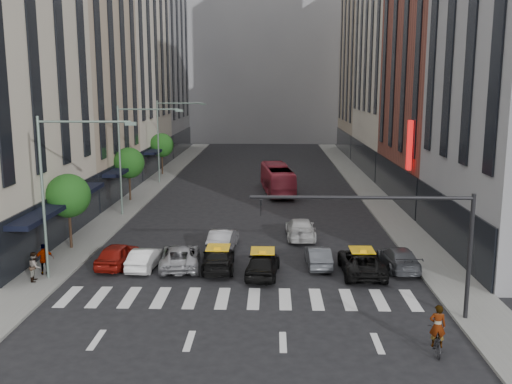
# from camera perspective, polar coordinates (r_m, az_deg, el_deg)

# --- Properties ---
(ground) EXTENTS (160.00, 160.00, 0.00)m
(ground) POSITION_cam_1_polar(r_m,az_deg,el_deg) (28.32, -1.56, -11.69)
(ground) COLOR black
(ground) RESTS_ON ground
(sidewalk_left) EXTENTS (3.00, 96.00, 0.15)m
(sidewalk_left) POSITION_cam_1_polar(r_m,az_deg,el_deg) (58.62, -11.23, -0.08)
(sidewalk_left) COLOR slate
(sidewalk_left) RESTS_ON ground
(sidewalk_right) EXTENTS (3.00, 96.00, 0.15)m
(sidewalk_right) POSITION_cam_1_polar(r_m,az_deg,el_deg) (58.03, 11.51, -0.20)
(sidewalk_right) COLOR slate
(sidewalk_right) RESTS_ON ground
(building_left_b) EXTENTS (8.00, 16.00, 24.00)m
(building_left_b) POSITION_cam_1_polar(r_m,az_deg,el_deg) (57.24, -17.60, 11.38)
(building_left_b) COLOR tan
(building_left_b) RESTS_ON ground
(building_left_c) EXTENTS (8.00, 20.00, 36.00)m
(building_left_c) POSITION_cam_1_polar(r_m,az_deg,el_deg) (74.84, -13.23, 15.90)
(building_left_c) COLOR beige
(building_left_c) RESTS_ON ground
(building_left_d) EXTENTS (8.00, 18.00, 30.00)m
(building_left_d) POSITION_cam_1_polar(r_m,az_deg,el_deg) (93.11, -10.12, 13.07)
(building_left_d) COLOR gray
(building_left_d) RESTS_ON ground
(building_right_b) EXTENTS (8.00, 18.00, 26.00)m
(building_right_b) POSITION_cam_1_polar(r_m,az_deg,el_deg) (55.42, 18.30, 12.42)
(building_right_b) COLOR brown
(building_right_b) RESTS_ON ground
(building_right_c) EXTENTS (8.00, 20.00, 40.00)m
(building_right_c) POSITION_cam_1_polar(r_m,az_deg,el_deg) (74.38, 14.29, 17.44)
(building_right_c) COLOR beige
(building_right_c) RESTS_ON ground
(building_right_d) EXTENTS (8.00, 18.00, 28.00)m
(building_right_d) POSITION_cam_1_polar(r_m,az_deg,el_deg) (92.53, 11.52, 12.42)
(building_right_d) COLOR tan
(building_right_d) RESTS_ON ground
(building_far) EXTENTS (30.00, 10.00, 36.00)m
(building_far) POSITION_cam_1_polar(r_m,az_deg,el_deg) (111.40, 0.85, 14.34)
(building_far) COLOR gray
(building_far) RESTS_ON ground
(tree_near) EXTENTS (2.88, 2.88, 4.95)m
(tree_near) POSITION_cam_1_polar(r_m,az_deg,el_deg) (39.17, -18.26, -0.36)
(tree_near) COLOR black
(tree_near) RESTS_ON sidewalk_left
(tree_mid) EXTENTS (2.88, 2.88, 4.95)m
(tree_mid) POSITION_cam_1_polar(r_m,az_deg,el_deg) (54.29, -12.60, 2.85)
(tree_mid) COLOR black
(tree_mid) RESTS_ON sidewalk_left
(tree_far) EXTENTS (2.88, 2.88, 4.95)m
(tree_far) POSITION_cam_1_polar(r_m,az_deg,el_deg) (69.80, -9.42, 4.64)
(tree_far) COLOR black
(tree_far) RESTS_ON sidewalk_left
(streetlamp_near) EXTENTS (5.38, 0.25, 9.00)m
(streetlamp_near) POSITION_cam_1_polar(r_m,az_deg,el_deg) (32.65, -19.11, 1.49)
(streetlamp_near) COLOR gray
(streetlamp_near) RESTS_ON sidewalk_left
(streetlamp_mid) EXTENTS (5.38, 0.25, 9.00)m
(streetlamp_mid) POSITION_cam_1_polar(r_m,az_deg,el_deg) (47.82, -12.40, 4.55)
(streetlamp_mid) COLOR gray
(streetlamp_mid) RESTS_ON sidewalk_left
(streetlamp_far) EXTENTS (5.38, 0.25, 9.00)m
(streetlamp_far) POSITION_cam_1_polar(r_m,az_deg,el_deg) (63.40, -8.94, 6.10)
(streetlamp_far) COLOR gray
(streetlamp_far) RESTS_ON sidewalk_left
(traffic_signal) EXTENTS (10.10, 0.20, 6.00)m
(traffic_signal) POSITION_cam_1_polar(r_m,az_deg,el_deg) (26.66, 15.04, -3.37)
(traffic_signal) COLOR black
(traffic_signal) RESTS_ON ground
(liberty_sign) EXTENTS (0.30, 0.70, 4.00)m
(liberty_sign) POSITION_cam_1_polar(r_m,az_deg,el_deg) (47.71, 15.11, 4.54)
(liberty_sign) COLOR red
(liberty_sign) RESTS_ON ground
(car_red) EXTENTS (2.08, 4.35, 1.44)m
(car_red) POSITION_cam_1_polar(r_m,az_deg,el_deg) (35.51, -13.67, -6.10)
(car_red) COLOR maroon
(car_red) RESTS_ON ground
(car_white_front) EXTENTS (1.66, 3.90, 1.25)m
(car_white_front) POSITION_cam_1_polar(r_m,az_deg,el_deg) (34.75, -11.02, -6.52)
(car_white_front) COLOR white
(car_white_front) RESTS_ON ground
(car_silver) EXTENTS (2.81, 5.15, 1.37)m
(car_silver) POSITION_cam_1_polar(r_m,az_deg,el_deg) (34.61, -7.59, -6.38)
(car_silver) COLOR #A1A2A7
(car_silver) RESTS_ON ground
(taxi_left) EXTENTS (2.09, 4.68, 1.33)m
(taxi_left) POSITION_cam_1_polar(r_m,az_deg,el_deg) (33.97, -3.79, -6.67)
(taxi_left) COLOR black
(taxi_left) RESTS_ON ground
(taxi_center) EXTENTS (2.14, 4.48, 1.48)m
(taxi_center) POSITION_cam_1_polar(r_m,az_deg,el_deg) (32.77, 0.67, -7.17)
(taxi_center) COLOR black
(taxi_center) RESTS_ON ground
(car_grey_mid) EXTENTS (1.48, 3.87, 1.26)m
(car_grey_mid) POSITION_cam_1_polar(r_m,az_deg,el_deg) (34.66, 6.23, -6.42)
(car_grey_mid) COLOR #45484D
(car_grey_mid) RESTS_ON ground
(taxi_right) EXTENTS (2.37, 5.10, 1.41)m
(taxi_right) POSITION_cam_1_polar(r_m,az_deg,el_deg) (33.69, 10.51, -6.91)
(taxi_right) COLOR black
(taxi_right) RESTS_ON ground
(car_grey_curb) EXTENTS (2.05, 4.63, 1.32)m
(car_grey_curb) POSITION_cam_1_polar(r_m,az_deg,el_deg) (35.07, 14.07, -6.43)
(car_grey_curb) COLOR #42454A
(car_grey_curb) RESTS_ON ground
(car_row2_left) EXTENTS (1.88, 4.47, 1.44)m
(car_row2_left) POSITION_cam_1_polar(r_m,az_deg,el_deg) (37.97, -3.33, -4.72)
(car_row2_left) COLOR #98989D
(car_row2_left) RESTS_ON ground
(car_row2_right) EXTENTS (2.07, 4.96, 1.43)m
(car_row2_right) POSITION_cam_1_polar(r_m,az_deg,el_deg) (40.80, 4.46, -3.65)
(car_row2_right) COLOR silver
(car_row2_right) RESTS_ON ground
(bus) EXTENTS (3.57, 10.46, 2.85)m
(bus) POSITION_cam_1_polar(r_m,az_deg,el_deg) (57.65, 2.15, 1.30)
(bus) COLOR #BC374B
(bus) RESTS_ON ground
(motorcycle) EXTENTS (0.87, 1.91, 0.97)m
(motorcycle) POSITION_cam_1_polar(r_m,az_deg,el_deg) (25.10, 17.61, -14.04)
(motorcycle) COLOR black
(motorcycle) RESTS_ON ground
(rider) EXTENTS (0.71, 0.51, 1.80)m
(rider) POSITION_cam_1_polar(r_m,az_deg,el_deg) (24.57, 17.79, -11.10)
(rider) COLOR gray
(rider) RESTS_ON motorcycle
(pedestrian_near) EXTENTS (0.78, 0.91, 1.64)m
(pedestrian_near) POSITION_cam_1_polar(r_m,az_deg,el_deg) (33.79, -21.25, -6.95)
(pedestrian_near) COLOR gray
(pedestrian_near) RESTS_ON sidewalk_left
(pedestrian_far) EXTENTS (1.13, 0.88, 1.79)m
(pedestrian_far) POSITION_cam_1_polar(r_m,az_deg,el_deg) (34.68, -20.41, -6.32)
(pedestrian_far) COLOR gray
(pedestrian_far) RESTS_ON sidewalk_left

